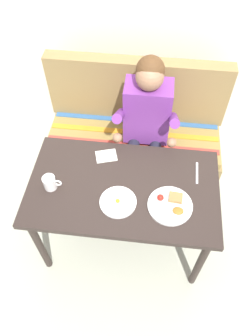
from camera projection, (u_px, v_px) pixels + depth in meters
The scene contains 9 objects.
ground_plane at pixel (124, 237), 2.60m from camera, with size 8.00×8.00×0.00m, color #B0B49E.
table at pixel (123, 193), 2.08m from camera, with size 1.20×0.70×0.73m.
couch at pixel (134, 139), 2.79m from camera, with size 1.44×0.56×1.00m.
person at pixel (147, 120), 2.35m from camera, with size 0.45×0.61×1.21m.
plate_breakfast at pixel (170, 205), 1.92m from camera, with size 0.27×0.27×0.05m.
plate_eggs at pixel (118, 202), 1.93m from camera, with size 0.22×0.22×0.04m.
coffee_mug at pixel (50, 182), 1.97m from camera, with size 0.12×0.08×0.09m.
napkin at pixel (106, 156), 2.16m from camera, with size 0.14×0.10×0.01m, color silver.
fork at pixel (197, 173), 2.07m from camera, with size 0.01×0.17×0.01m, color silver.
Camera 1 is at (0.15, -1.12, 2.40)m, focal length 34.41 mm.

